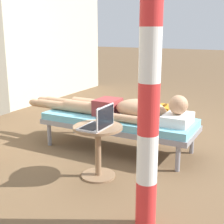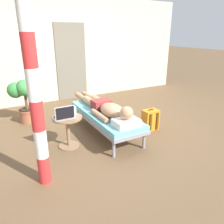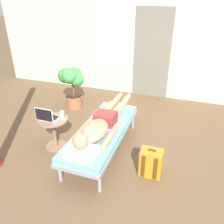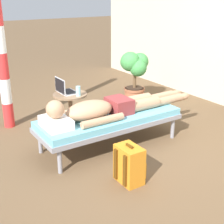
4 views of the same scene
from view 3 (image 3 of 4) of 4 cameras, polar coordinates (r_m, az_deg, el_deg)
The scene contains 10 objects.
ground_plane at distance 3.82m, azimuth 1.59°, elevation -9.10°, with size 40.00×40.00×0.00m, color brown.
house_wall_back at distance 5.61m, azimuth 7.61°, elevation 17.72°, with size 7.60×0.20×2.70m, color beige.
house_door_panel at distance 5.52m, azimuth 9.91°, elevation 13.90°, with size 0.84×0.03×2.04m, color #6D6759.
lounge_chair at distance 3.60m, azimuth -2.44°, elevation -4.98°, with size 0.67×1.86×0.42m.
person_reclining at distance 3.47m, azimuth -2.78°, elevation -2.98°, with size 0.53×2.17×0.32m.
side_table at distance 3.79m, azimuth -14.29°, elevation -3.90°, with size 0.48×0.48×0.52m.
laptop at distance 3.68m, azimuth -15.90°, elevation -1.10°, with size 0.31×0.24×0.23m.
drink_glass at distance 3.64m, azimuth -12.27°, elevation -0.75°, with size 0.06×0.06×0.14m, color #99D8E5.
backpack at distance 3.28m, azimuth 9.66°, elevation -12.34°, with size 0.30×0.26×0.42m.
potted_plant at distance 5.00m, azimuth -9.93°, elevation 7.27°, with size 0.59×0.52×0.93m.
Camera 3 is at (0.92, -2.93, 2.27)m, focal length 36.73 mm.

